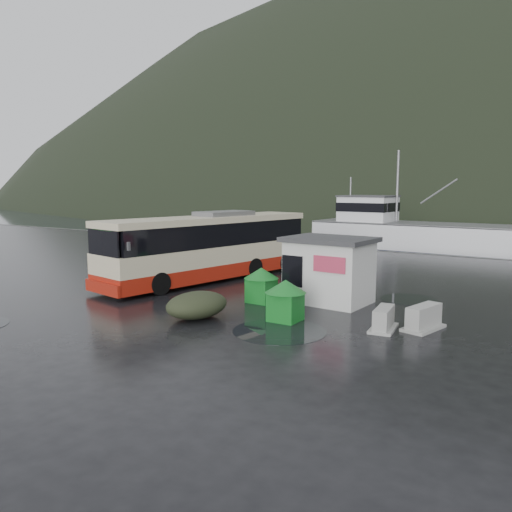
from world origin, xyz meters
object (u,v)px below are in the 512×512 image
Objects in this scene: white_van at (172,274)px; ticket_kiosk at (328,302)px; coach_bus at (210,279)px; dome_tent at (197,318)px; fishing_trawler at (426,243)px; jersey_barrier_a at (423,329)px; jersey_barrier_b at (383,330)px; waste_bin_right at (285,321)px; waste_bin_left at (261,302)px.

white_van is 10.56m from ticket_kiosk.
coach_bus reaches higher than dome_tent.
fishing_trawler reaches higher than white_van.
fishing_trawler is at bearing 104.10° from jersey_barrier_a.
ticket_kiosk reaches higher than dome_tent.
jersey_barrier_b is at bearing -36.78° from ticket_kiosk.
ticket_kiosk reaches higher than jersey_barrier_a.
jersey_barrier_b is (13.84, -4.43, 0.00)m from white_van.
waste_bin_right is 0.60× the size of dome_tent.
jersey_barrier_a is 1.09× the size of jersey_barrier_b.
jersey_barrier_a is at bearing 6.48° from white_van.
coach_bus is at bearing 149.42° from waste_bin_left.
jersey_barrier_b is 0.07× the size of fishing_trawler.
white_van is at bearing -106.02° from fishing_trawler.
waste_bin_left is at bearing -143.75° from ticket_kiosk.
white_van is 3.85× the size of jersey_barrier_a.
waste_bin_right is at bearing -6.68° from white_van.
white_van is at bearing 166.40° from jersey_barrier_a.
waste_bin_right is 0.98× the size of jersey_barrier_b.
dome_tent is at bearing -22.16° from white_van.
coach_bus is 2.84m from white_van.
jersey_barrier_a is at bearing 22.07° from dome_tent.
white_van is (-2.83, 0.08, 0.00)m from coach_bus.
fishing_trawler reaches higher than jersey_barrier_a.
ticket_kiosk is (0.05, 3.68, 0.00)m from waste_bin_right.
dome_tent is at bearing -160.51° from jersey_barrier_b.
waste_bin_right is at bearing -160.65° from jersey_barrier_a.
coach_bus is 12.67m from jersey_barrier_a.
waste_bin_right is (7.56, -5.17, 0.00)m from coach_bus.
coach_bus is 9.16m from waste_bin_right.
waste_bin_right is 0.43× the size of ticket_kiosk.
waste_bin_left is 27.48m from fishing_trawler.
white_van is 11.64m from waste_bin_right.
coach_bus reaches higher than jersey_barrier_a.
ticket_kiosk is 26.02m from fishing_trawler.
dome_tent is 8.21m from jersey_barrier_a.
white_van is 1.84× the size of ticket_kiosk.
dome_tent is 6.84m from jersey_barrier_b.
dome_tent is at bearing -99.84° from waste_bin_left.
dome_tent is 1.49× the size of jersey_barrier_a.
fishing_trawler reaches higher than jersey_barrier_b.
jersey_barrier_a is (6.98, -0.49, 0.00)m from waste_bin_left.
coach_bus is at bearing 145.67° from waste_bin_right.
white_van is at bearing 158.62° from waste_bin_left.
white_van is at bearing 137.76° from dome_tent.
jersey_barrier_a is at bearing -73.79° from fishing_trawler.
coach_bus is 5.05× the size of dome_tent.
dome_tent reaches higher than jersey_barrier_b.
fishing_trawler is (-0.04, 27.48, 0.00)m from waste_bin_left.
coach_bus is at bearing 172.37° from ticket_kiosk.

